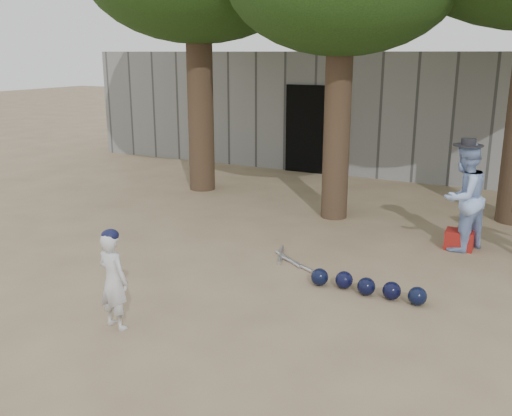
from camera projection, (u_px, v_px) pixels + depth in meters
The scene contains 7 objects.
ground at pixel (179, 292), 7.34m from camera, with size 70.00×70.00×0.00m, color #937C5E.
boy_player at pixel (113, 281), 6.26m from camera, with size 0.41×0.27×1.11m, color silver.
spectator_blue at pixel (463, 197), 8.71m from camera, with size 0.81×0.63×1.67m, color #98B5EC.
red_bag at pixel (459, 240), 8.90m from camera, with size 0.42×0.32×0.30m, color #A22315.
back_building at pixel (390, 107), 15.82m from camera, with size 16.00×5.24×3.00m.
helmet_row at pixel (367, 286), 7.23m from camera, with size 1.51×0.31×0.23m.
bat_pile at pixel (288, 259), 8.41m from camera, with size 0.84×0.79×0.06m.
Camera 1 is at (3.97, -5.60, 2.98)m, focal length 40.00 mm.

